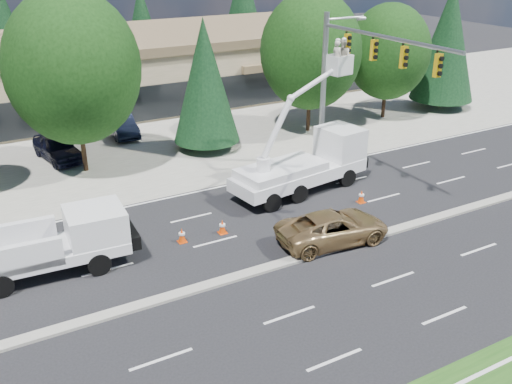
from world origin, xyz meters
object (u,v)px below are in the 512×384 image
signal_mast (348,72)px  utility_pickup (60,248)px  bucket_truck (311,158)px  minivan (333,228)px

signal_mast → utility_pickup: 17.64m
signal_mast → bucket_truck: (-2.75, -0.74, -4.30)m
signal_mast → bucket_truck: bearing=-165.0°
signal_mast → minivan: 9.92m
utility_pickup → minivan: (11.33, -3.57, -0.29)m
bucket_truck → minivan: bucket_truck is taller
bucket_truck → minivan: 6.35m
bucket_truck → minivan: size_ratio=1.58×
utility_pickup → signal_mast: bearing=13.3°
signal_mast → utility_pickup: signal_mast is taller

